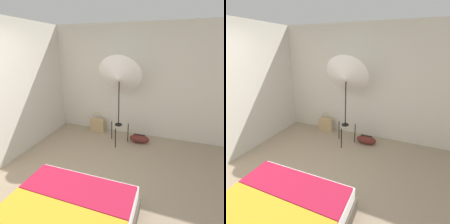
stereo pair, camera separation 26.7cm
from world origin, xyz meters
TOP-DOWN VIEW (x-y plane):
  - ground_plane at (0.00, 0.00)m, footprint 14.00×14.00m
  - wall_back at (0.00, 2.50)m, footprint 8.00×0.05m
  - wall_side_left at (-1.59, 1.00)m, footprint 0.05×8.00m
  - photo_umbrella at (0.21, 1.90)m, footprint 0.91×0.59m
  - tote_bag at (-0.47, 2.29)m, footprint 0.36×0.14m
  - duffel_bag at (0.67, 2.05)m, footprint 0.45×0.20m

SIDE VIEW (x-z plane):
  - ground_plane at x=0.00m, z-range 0.00..0.00m
  - duffel_bag at x=0.67m, z-range 0.00..0.21m
  - tote_bag at x=-0.47m, z-range -0.09..0.45m
  - wall_back at x=0.00m, z-range 0.00..2.60m
  - wall_side_left at x=-1.59m, z-range 0.00..2.60m
  - photo_umbrella at x=0.21m, z-range 0.53..2.49m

